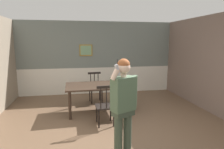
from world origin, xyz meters
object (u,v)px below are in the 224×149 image
chair_near_window (95,87)px  person_figure (124,102)px  chair_by_doorway (105,106)px  dining_table (100,88)px

chair_near_window → person_figure: person_figure is taller
chair_near_window → chair_by_doorway: size_ratio=0.97×
chair_near_window → person_figure: size_ratio=0.57×
dining_table → chair_by_doorway: chair_by_doorway is taller
chair_by_doorway → person_figure: (0.13, -1.21, 0.47)m
dining_table → person_figure: (0.15, -2.11, 0.26)m
dining_table → chair_near_window: bearing=91.6°
chair_by_doorway → person_figure: 1.31m
chair_near_window → chair_by_doorway: bearing=84.8°
chair_near_window → person_figure: (0.17, -2.99, 0.47)m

